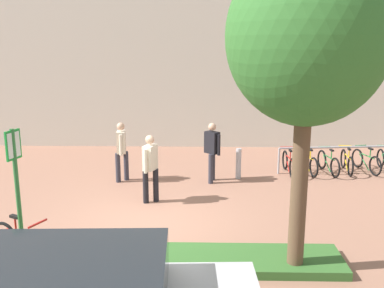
% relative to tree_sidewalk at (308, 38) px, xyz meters
% --- Properties ---
extents(ground_plane, '(60.00, 60.00, 0.00)m').
position_rel_tree_sidewalk_xyz_m(ground_plane, '(-2.82, 1.96, -3.99)').
color(ground_plane, '#936651').
extents(building_facade, '(28.00, 1.20, 10.00)m').
position_rel_tree_sidewalk_xyz_m(building_facade, '(-2.82, 9.97, 1.01)').
color(building_facade, beige).
rests_on(building_facade, ground).
extents(planter_strip, '(7.00, 1.10, 0.16)m').
position_rel_tree_sidewalk_xyz_m(planter_strip, '(-2.60, 0.20, -3.91)').
color(planter_strip, '#336028').
rests_on(planter_strip, ground).
extents(tree_sidewalk, '(2.58, 2.58, 5.45)m').
position_rel_tree_sidewalk_xyz_m(tree_sidewalk, '(0.00, 0.00, 0.00)').
color(tree_sidewalk, brown).
rests_on(tree_sidewalk, ground).
extents(parking_sign_post, '(0.13, 0.35, 2.49)m').
position_rel_tree_sidewalk_xyz_m(parking_sign_post, '(-4.89, 0.20, -2.37)').
color(parking_sign_post, '#2D7238').
rests_on(parking_sign_post, ground).
extents(bike_at_sign, '(1.54, 0.79, 0.86)m').
position_rel_tree_sidewalk_xyz_m(bike_at_sign, '(-4.88, 0.25, -3.64)').
color(bike_at_sign, black).
rests_on(bike_at_sign, ground).
extents(bike_rack_cluster, '(3.74, 1.84, 0.83)m').
position_rel_tree_sidewalk_xyz_m(bike_rack_cluster, '(2.53, 6.07, -3.65)').
color(bike_rack_cluster, '#99999E').
rests_on(bike_rack_cluster, ground).
extents(bollard_steel, '(0.16, 0.16, 0.90)m').
position_rel_tree_sidewalk_xyz_m(bollard_steel, '(-0.57, 5.38, -3.54)').
color(bollard_steel, '#ADADB2').
rests_on(bollard_steel, ground).
extents(person_shirt_white, '(0.34, 0.61, 1.72)m').
position_rel_tree_sidewalk_xyz_m(person_shirt_white, '(-3.94, 5.04, -3.01)').
color(person_shirt_white, '#2D2D38').
rests_on(person_shirt_white, ground).
extents(person_casual_tan, '(0.38, 0.58, 1.72)m').
position_rel_tree_sidewalk_xyz_m(person_casual_tan, '(-2.92, 3.34, -3.01)').
color(person_casual_tan, black).
rests_on(person_casual_tan, ground).
extents(person_suited_dark, '(0.46, 0.46, 1.72)m').
position_rel_tree_sidewalk_xyz_m(person_suited_dark, '(-1.36, 5.04, -3.01)').
color(person_suited_dark, '#2D2D38').
rests_on(person_suited_dark, ground).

